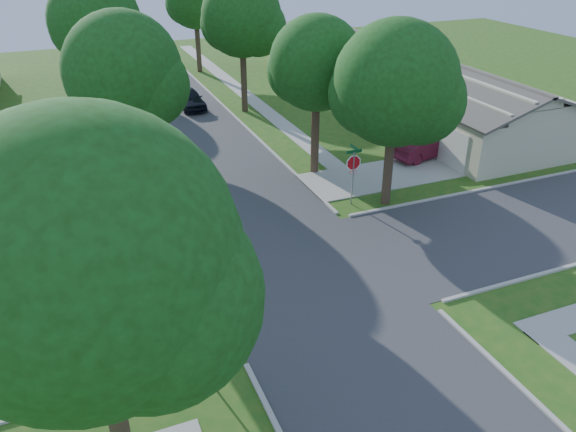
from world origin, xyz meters
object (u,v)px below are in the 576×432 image
Objects in this scene: tree_sw_corner at (92,272)px; house_ne_near at (464,111)px; tree_e_far at (196,2)px; car_curb_west at (100,55)px; tree_w_far at (82,14)px; car_driveway at (425,146)px; tree_w_near at (125,76)px; tree_e_near at (318,68)px; tree_e_mid at (242,20)px; stop_sign_ne at (353,165)px; stop_sign_sw at (213,337)px; tree_ne_corner at (396,89)px; house_ne_far at (336,55)px; car_curb_east at (189,99)px; tree_w_mid at (97,26)px.

tree_sw_corner reaches higher than house_ne_near.
car_curb_west is at bearing 135.87° from tree_e_far.
tree_w_far is 30.57m from car_driveway.
tree_e_near is at bearing -0.00° from tree_w_near.
tree_e_mid is 13.00m from tree_e_far.
house_ne_near is at bearing 37.52° from tree_sw_corner.
tree_w_far is at bearing 90.01° from tree_w_near.
tree_w_far reaches higher than car_curb_west.
tree_w_near is (-9.34, 4.31, 4.08)m from stop_sign_ne.
tree_e_far reaches higher than house_ne_near.
stop_sign_sw is at bearing 39.97° from tree_sw_corner.
house_ne_near is (9.63, 6.79, -4.08)m from tree_ne_corner.
tree_e_mid is 22.89m from car_curb_west.
tree_e_far is 0.64× the size of house_ne_far.
stop_sign_ne is 12.94m from house_ne_near.
house_ne_far is at bearing 18.22° from car_curb_east.
tree_e_far is 13.09m from house_ne_far.
car_driveway is at bearing -58.12° from car_curb_east.
tree_w_mid is 2.30× the size of car_curb_east.
tree_sw_corner is at bearing -113.53° from tree_e_mid.
tree_e_mid is (0.01, 12.00, 0.61)m from tree_e_near.
tree_e_mid is at bearing 89.80° from stop_sign_ne.
tree_ne_corner is at bearing -84.55° from tree_e_mid.
stop_sign_sw is 20.94m from car_driveway.
tree_e_far reaches higher than car_driveway.
stop_sign_sw is 26.09m from tree_w_mid.
tree_e_near is (0.05, 4.31, 3.61)m from stop_sign_ne.
tree_w_mid reaches higher than tree_w_near.
tree_w_mid reaches higher than tree_e_near.
tree_ne_corner reaches higher than car_curb_east.
tree_e_mid is 9.40m from tree_w_mid.
tree_sw_corner is 1.10× the size of tree_ne_corner.
stop_sign_ne is 0.72× the size of car_curb_east.
car_curb_west is (-7.96, 20.71, -5.61)m from tree_e_mid.
car_curb_east is (5.90, 27.92, -1.32)m from stop_sign_sw.
stop_sign_ne reaches higher than car_driveway.
house_ne_near is at bearing 35.18° from tree_ne_corner.
tree_w_near is at bearing 76.47° from car_driveway.
tree_e_near is at bearing -169.96° from house_ne_near.
tree_w_far is 31.17m from house_ne_near.
tree_w_mid is 0.70× the size of house_ne_near.
stop_sign_ne is 0.31× the size of tree_sw_corner.
tree_e_near is 15.46m from car_curb_east.
stop_sign_ne is 0.22× the size of house_ne_near.
tree_sw_corner is 0.70× the size of house_ne_far.
tree_e_far is (0.05, 29.31, 3.95)m from stop_sign_ne.
house_ne_near reaches higher than stop_sign_sw.
stop_sign_sw is at bearing -103.73° from tree_e_far.
tree_ne_corner reaches higher than car_driveway.
tree_w_mid is at bearing 82.43° from car_curb_west.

